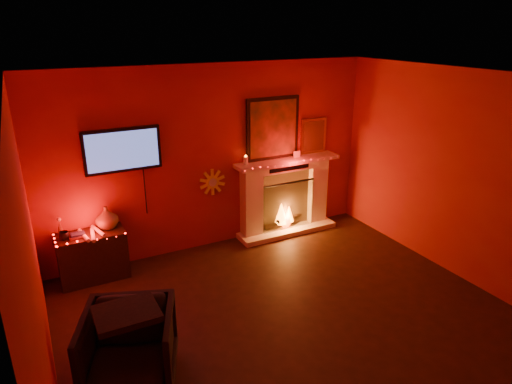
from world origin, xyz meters
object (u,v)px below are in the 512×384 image
tv (123,150)px  sunburst_clock (212,182)px  fireplace (285,189)px  console_table (94,252)px  armchair (130,348)px

tv → sunburst_clock: size_ratio=3.10×
fireplace → tv: size_ratio=1.76×
fireplace → tv: fireplace is taller
sunburst_clock → console_table: 1.90m
armchair → tv: bearing=97.7°
fireplace → sunburst_clock: (-1.19, 0.09, 0.28)m
sunburst_clock → console_table: (-1.79, -0.21, -0.62)m
armchair → fireplace: bearing=58.0°
sunburst_clock → console_table: sunburst_clock is taller
console_table → armchair: 2.12m
tv → console_table: (-0.54, -0.19, -1.26)m
fireplace → console_table: size_ratio=2.28×
sunburst_clock → armchair: sunburst_clock is taller
armchair → sunburst_clock: bearing=73.5°
fireplace → console_table: 3.00m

